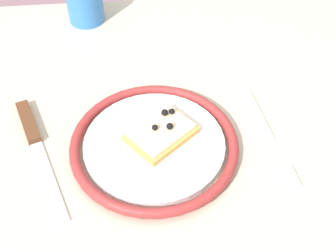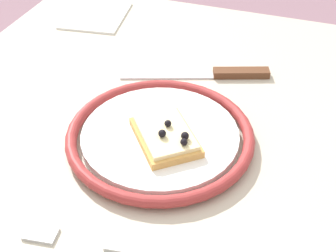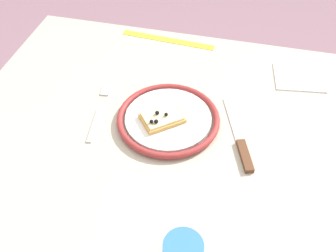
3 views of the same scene
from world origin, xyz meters
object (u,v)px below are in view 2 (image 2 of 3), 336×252
at_px(fork, 111,246).
at_px(napkin, 96,15).
at_px(knife, 221,74).
at_px(pizza_slice_near, 166,136).
at_px(plate, 160,136).
at_px(dining_table, 160,217).

xyz_separation_m(fork, napkin, (0.49, 0.26, 0.00)).
distance_m(fork, napkin, 0.55).
bearing_deg(fork, knife, -4.61).
distance_m(knife, napkin, 0.31).
relative_size(fork, napkin, 1.51).
relative_size(pizza_slice_near, knife, 0.51).
bearing_deg(plate, fork, -177.14).
distance_m(plate, fork, 0.18).
height_order(pizza_slice_near, napkin, pizza_slice_near).
distance_m(pizza_slice_near, napkin, 0.42).
bearing_deg(fork, plate, 2.86).
bearing_deg(dining_table, plate, 16.95).
bearing_deg(knife, fork, 175.39).
height_order(plate, fork, plate).
bearing_deg(knife, napkin, 65.77).
distance_m(pizza_slice_near, fork, 0.17).
bearing_deg(knife, pizza_slice_near, 172.79).
distance_m(dining_table, napkin, 0.45).
bearing_deg(fork, dining_table, -1.18).
xyz_separation_m(dining_table, plate, (0.04, 0.01, 0.12)).
bearing_deg(dining_table, knife, -6.74).
distance_m(knife, fork, 0.36).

